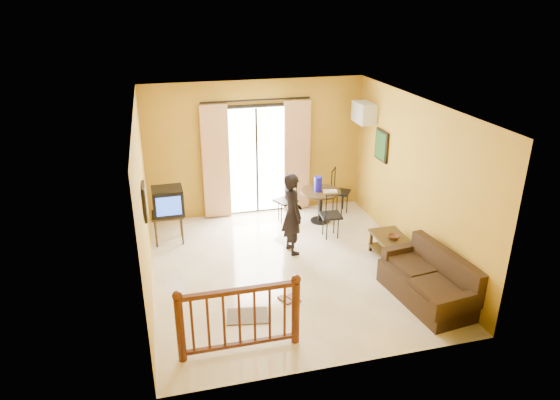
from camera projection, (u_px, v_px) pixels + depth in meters
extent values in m
plane|color=beige|center=(287.00, 268.00, 8.54)|extent=(5.00, 5.00, 0.00)
plane|color=white|center=(288.00, 106.00, 7.47)|extent=(5.00, 5.00, 0.00)
plane|color=#B78C23|center=(256.00, 149.00, 10.24)|extent=(4.50, 0.00, 4.50)
plane|color=#B78C23|center=(344.00, 270.00, 5.77)|extent=(4.50, 0.00, 4.50)
plane|color=#B78C23|center=(143.00, 206.00, 7.49)|extent=(0.00, 5.00, 5.00)
plane|color=#B78C23|center=(415.00, 180.00, 8.52)|extent=(0.00, 5.00, 5.00)
cube|color=black|center=(256.00, 160.00, 10.32)|extent=(1.34, 0.03, 2.34)
cube|color=white|center=(257.00, 161.00, 10.29)|extent=(1.20, 0.04, 2.20)
cube|color=black|center=(257.00, 161.00, 10.27)|extent=(0.04, 0.02, 2.20)
cube|color=beige|center=(216.00, 163.00, 10.03)|extent=(0.55, 0.08, 2.35)
cube|color=beige|center=(297.00, 156.00, 10.42)|extent=(0.55, 0.08, 2.35)
cylinder|color=black|center=(256.00, 100.00, 9.76)|extent=(2.20, 0.04, 0.04)
cube|color=black|center=(167.00, 215.00, 9.26)|extent=(0.57, 0.48, 0.04)
cylinder|color=black|center=(156.00, 234.00, 9.14)|extent=(0.04, 0.04, 0.55)
cylinder|color=black|center=(182.00, 231.00, 9.25)|extent=(0.04, 0.04, 0.55)
cylinder|color=black|center=(156.00, 225.00, 9.48)|extent=(0.04, 0.04, 0.55)
cylinder|color=black|center=(181.00, 222.00, 9.59)|extent=(0.04, 0.04, 0.55)
cube|color=black|center=(168.00, 201.00, 9.16)|extent=(0.56, 0.51, 0.50)
cube|color=blue|center=(169.00, 206.00, 8.94)|extent=(0.44, 0.02, 0.35)
cube|color=black|center=(144.00, 202.00, 7.26)|extent=(0.04, 0.42, 0.52)
cube|color=#565049|center=(146.00, 201.00, 7.27)|extent=(0.01, 0.34, 0.44)
cylinder|color=black|center=(321.00, 192.00, 10.05)|extent=(0.81, 0.81, 0.04)
cylinder|color=black|center=(320.00, 207.00, 10.17)|extent=(0.08, 0.08, 0.65)
cylinder|color=black|center=(320.00, 220.00, 10.29)|extent=(0.39, 0.39, 0.03)
cylinder|color=#1814C0|center=(318.00, 184.00, 9.98)|extent=(0.16, 0.16, 0.30)
cube|color=#F2EACE|center=(330.00, 191.00, 9.98)|extent=(0.31, 0.24, 0.02)
cube|color=silver|center=(364.00, 113.00, 9.94)|extent=(0.30, 0.60, 0.40)
cube|color=gray|center=(357.00, 113.00, 9.90)|extent=(0.02, 0.56, 0.36)
cube|color=black|center=(382.00, 145.00, 9.58)|extent=(0.04, 0.50, 0.60)
cube|color=black|center=(380.00, 145.00, 9.57)|extent=(0.01, 0.42, 0.52)
cube|color=black|center=(393.00, 240.00, 8.64)|extent=(0.53, 0.96, 0.04)
cube|color=black|center=(392.00, 254.00, 8.74)|extent=(0.49, 0.92, 0.03)
cube|color=black|center=(392.00, 263.00, 8.29)|extent=(0.05, 0.05, 0.40)
cube|color=black|center=(415.00, 260.00, 8.38)|extent=(0.05, 0.05, 0.40)
cube|color=black|center=(371.00, 241.00, 9.05)|extent=(0.05, 0.05, 0.40)
cube|color=black|center=(392.00, 238.00, 9.14)|extent=(0.05, 0.05, 0.40)
imported|color=#56321D|center=(393.00, 237.00, 8.63)|extent=(0.24, 0.24, 0.06)
cube|color=#2F1F12|center=(426.00, 289.00, 7.59)|extent=(0.96, 1.63, 0.39)
cube|color=#2F1F12|center=(446.00, 267.00, 7.53)|extent=(0.36, 1.56, 0.53)
cube|color=#2F1F12|center=(456.00, 305.00, 6.83)|extent=(0.79, 0.25, 0.29)
cube|color=#2F1F12|center=(404.00, 253.00, 8.18)|extent=(0.79, 0.25, 0.29)
cube|color=#2F1F12|center=(437.00, 289.00, 7.19)|extent=(0.60, 0.69, 0.10)
cube|color=#2F1F12|center=(414.00, 266.00, 7.80)|extent=(0.60, 0.69, 0.10)
imported|color=black|center=(292.00, 214.00, 8.82)|extent=(0.43, 0.59, 1.50)
cylinder|color=#471E0F|center=(180.00, 330.00, 6.23)|extent=(0.11, 0.11, 0.92)
cylinder|color=#471E0F|center=(296.00, 313.00, 6.58)|extent=(0.11, 0.11, 0.92)
sphere|color=#471E0F|center=(177.00, 296.00, 6.04)|extent=(0.13, 0.13, 0.13)
sphere|color=#471E0F|center=(296.00, 279.00, 6.38)|extent=(0.13, 0.13, 0.13)
cube|color=#471E0F|center=(238.00, 291.00, 6.23)|extent=(1.55, 0.08, 0.06)
cube|color=#471E0F|center=(240.00, 344.00, 6.54)|extent=(1.55, 0.06, 0.05)
cube|color=#61584D|center=(247.00, 316.00, 7.26)|extent=(0.66, 0.49, 0.02)
cube|color=#56321D|center=(285.00, 300.00, 7.63)|extent=(0.20, 0.27, 0.03)
cube|color=#56321D|center=(294.00, 299.00, 7.66)|extent=(0.20, 0.27, 0.03)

